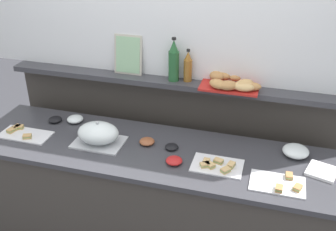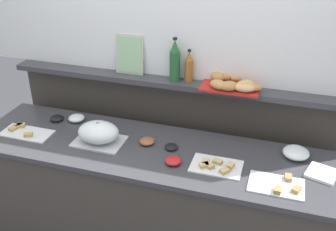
% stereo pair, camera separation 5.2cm
% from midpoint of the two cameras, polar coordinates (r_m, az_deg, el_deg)
% --- Properties ---
extents(ground_plane, '(12.00, 12.00, 0.00)m').
position_cam_midpoint_polar(ground_plane, '(3.65, 0.58, -11.72)').
color(ground_plane, '#38383D').
extents(buffet_counter, '(2.49, 0.68, 0.89)m').
position_cam_midpoint_polar(buffet_counter, '(2.93, -2.61, -12.22)').
color(buffet_counter, '#3D3833').
rests_on(buffet_counter, ground_plane).
extents(back_ledge_unit, '(2.51, 0.22, 1.22)m').
position_cam_midpoint_polar(back_ledge_unit, '(3.21, 0.22, -3.88)').
color(back_ledge_unit, '#3D3833').
rests_on(back_ledge_unit, ground_plane).
extents(sandwich_platter_side, '(0.36, 0.18, 0.04)m').
position_cam_midpoint_polar(sandwich_platter_side, '(3.00, -20.44, -2.44)').
color(sandwich_platter_side, silver).
rests_on(sandwich_platter_side, buffet_counter).
extents(sandwich_platter_front, '(0.32, 0.21, 0.04)m').
position_cam_midpoint_polar(sandwich_platter_front, '(2.50, 6.41, -7.10)').
color(sandwich_platter_front, silver).
rests_on(sandwich_platter_front, buffet_counter).
extents(sandwich_platter_rear, '(0.32, 0.20, 0.04)m').
position_cam_midpoint_polar(sandwich_platter_rear, '(2.43, 15.10, -9.42)').
color(sandwich_platter_rear, silver).
rests_on(sandwich_platter_rear, buffet_counter).
extents(serving_cloche, '(0.34, 0.24, 0.17)m').
position_cam_midpoint_polar(serving_cloche, '(2.73, -10.49, -2.60)').
color(serving_cloche, '#B7BABF').
rests_on(serving_cloche, buffet_counter).
extents(glass_bowl_large, '(0.17, 0.17, 0.07)m').
position_cam_midpoint_polar(glass_bowl_large, '(2.70, 17.28, -4.93)').
color(glass_bowl_large, silver).
rests_on(glass_bowl_large, buffet_counter).
extents(glass_bowl_medium, '(0.12, 0.12, 0.05)m').
position_cam_midpoint_polar(glass_bowl_medium, '(3.06, -13.62, -0.53)').
color(glass_bowl_medium, silver).
rests_on(glass_bowl_medium, buffet_counter).
extents(condiment_bowl_dark, '(0.10, 0.10, 0.04)m').
position_cam_midpoint_polar(condiment_bowl_dark, '(2.52, 0.28, -6.48)').
color(condiment_bowl_dark, red).
rests_on(condiment_bowl_dark, buffet_counter).
extents(condiment_bowl_teal, '(0.10, 0.10, 0.04)m').
position_cam_midpoint_polar(condiment_bowl_teal, '(2.71, -3.58, -3.73)').
color(condiment_bowl_teal, brown).
rests_on(condiment_bowl_teal, buffet_counter).
extents(condiment_bowl_red, '(0.10, 0.10, 0.04)m').
position_cam_midpoint_polar(condiment_bowl_red, '(3.10, -16.31, -0.55)').
color(condiment_bowl_red, black).
rests_on(condiment_bowl_red, buffet_counter).
extents(condiment_bowl_cream, '(0.09, 0.09, 0.03)m').
position_cam_midpoint_polar(condiment_bowl_cream, '(2.66, -0.06, -4.51)').
color(condiment_bowl_cream, black).
rests_on(condiment_bowl_cream, buffet_counter).
extents(napkin_stack, '(0.21, 0.21, 0.02)m').
position_cam_midpoint_polar(napkin_stack, '(2.60, 20.64, -7.49)').
color(napkin_stack, white).
rests_on(napkin_stack, buffet_counter).
extents(wine_bottle_green, '(0.08, 0.08, 0.32)m').
position_cam_midpoint_polar(wine_bottle_green, '(2.82, 0.30, 7.73)').
color(wine_bottle_green, '#23562D').
rests_on(wine_bottle_green, back_ledge_unit).
extents(vinegar_bottle_amber, '(0.06, 0.06, 0.24)m').
position_cam_midpoint_polar(vinegar_bottle_amber, '(2.83, 2.33, 6.94)').
color(vinegar_bottle_amber, '#8E5B23').
rests_on(vinegar_bottle_amber, back_ledge_unit).
extents(bread_basket, '(0.42, 0.31, 0.08)m').
position_cam_midpoint_polar(bread_basket, '(2.77, 8.55, 4.66)').
color(bread_basket, '#B2231E').
rests_on(bread_basket, back_ledge_unit).
extents(framed_picture, '(0.21, 0.06, 0.29)m').
position_cam_midpoint_polar(framed_picture, '(2.96, -6.23, 8.64)').
color(framed_picture, '#B2AD9E').
rests_on(framed_picture, back_ledge_unit).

